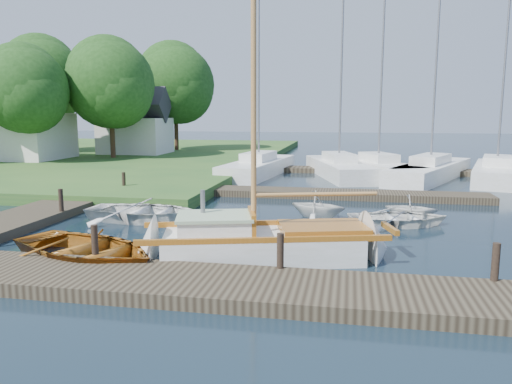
% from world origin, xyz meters
% --- Properties ---
extents(ground, '(160.00, 160.00, 0.00)m').
position_xyz_m(ground, '(0.00, 0.00, 0.00)').
color(ground, black).
rests_on(ground, ground).
extents(near_dock, '(18.00, 2.20, 0.30)m').
position_xyz_m(near_dock, '(0.00, -6.00, 0.15)').
color(near_dock, black).
rests_on(near_dock, ground).
extents(left_dock, '(2.20, 18.00, 0.30)m').
position_xyz_m(left_dock, '(-8.00, 2.00, 0.15)').
color(left_dock, black).
rests_on(left_dock, ground).
extents(far_dock, '(14.00, 1.60, 0.30)m').
position_xyz_m(far_dock, '(2.00, 6.50, 0.15)').
color(far_dock, black).
rests_on(far_dock, ground).
extents(pontoon, '(30.00, 1.60, 0.30)m').
position_xyz_m(pontoon, '(10.00, 16.00, 0.15)').
color(pontoon, black).
rests_on(pontoon, ground).
extents(mooring_post_1, '(0.16, 0.16, 0.80)m').
position_xyz_m(mooring_post_1, '(-3.00, -5.00, 0.70)').
color(mooring_post_1, black).
rests_on(mooring_post_1, near_dock).
extents(mooring_post_2, '(0.16, 0.16, 0.80)m').
position_xyz_m(mooring_post_2, '(1.50, -5.00, 0.70)').
color(mooring_post_2, black).
rests_on(mooring_post_2, near_dock).
extents(mooring_post_3, '(0.16, 0.16, 0.80)m').
position_xyz_m(mooring_post_3, '(6.00, -5.00, 0.70)').
color(mooring_post_3, black).
rests_on(mooring_post_3, near_dock).
extents(mooring_post_4, '(0.16, 0.16, 0.80)m').
position_xyz_m(mooring_post_4, '(-7.00, 0.00, 0.70)').
color(mooring_post_4, black).
rests_on(mooring_post_4, left_dock).
extents(mooring_post_5, '(0.16, 0.16, 0.80)m').
position_xyz_m(mooring_post_5, '(-7.00, 5.00, 0.70)').
color(mooring_post_5, black).
rests_on(mooring_post_5, left_dock).
extents(sailboat, '(7.41, 3.79, 9.83)m').
position_xyz_m(sailboat, '(0.95, -3.35, 0.34)').
color(sailboat, silver).
rests_on(sailboat, ground).
extents(dinghy, '(5.15, 4.44, 0.90)m').
position_xyz_m(dinghy, '(-3.55, -4.50, 0.45)').
color(dinghy, brown).
rests_on(dinghy, ground).
extents(tender_a, '(4.22, 3.07, 0.85)m').
position_xyz_m(tender_a, '(-4.02, 0.36, 0.43)').
color(tender_a, silver).
rests_on(tender_a, ground).
extents(tender_b, '(2.47, 2.28, 1.07)m').
position_xyz_m(tender_b, '(1.87, 2.09, 0.54)').
color(tender_b, silver).
rests_on(tender_b, ground).
extents(tender_c, '(3.71, 2.98, 0.68)m').
position_xyz_m(tender_c, '(4.63, 1.29, 0.34)').
color(tender_c, silver).
rests_on(tender_c, ground).
extents(tender_d, '(2.10, 1.91, 0.95)m').
position_xyz_m(tender_d, '(5.18, 2.55, 0.48)').
color(tender_d, silver).
rests_on(tender_d, ground).
extents(marina_boat_0, '(3.35, 9.16, 10.76)m').
position_xyz_m(marina_boat_0, '(-2.42, 13.63, 0.56)').
color(marina_boat_0, silver).
rests_on(marina_boat_0, ground).
extents(marina_boat_1, '(4.52, 8.87, 11.47)m').
position_xyz_m(marina_boat_1, '(2.34, 13.97, 0.57)').
color(marina_boat_1, silver).
rests_on(marina_boat_1, ground).
extents(marina_boat_2, '(5.05, 7.63, 12.16)m').
position_xyz_m(marina_boat_2, '(4.61, 14.20, 0.59)').
color(marina_boat_2, silver).
rests_on(marina_boat_2, ground).
extents(marina_boat_3, '(6.04, 9.89, 11.37)m').
position_xyz_m(marina_boat_3, '(7.45, 13.60, 0.57)').
color(marina_boat_3, silver).
rests_on(marina_boat_3, ground).
extents(marina_boat_4, '(4.27, 8.38, 10.90)m').
position_xyz_m(marina_boat_4, '(10.89, 13.39, 0.57)').
color(marina_boat_4, silver).
rests_on(marina_boat_4, ground).
extents(house_a, '(6.30, 5.00, 6.29)m').
position_xyz_m(house_a, '(-20.00, 16.00, 2.96)').
color(house_a, silver).
rests_on(house_a, shore).
extents(house_c, '(5.25, 4.00, 5.28)m').
position_xyz_m(house_c, '(-14.00, 22.00, 2.58)').
color(house_c, silver).
rests_on(house_c, shore).
extents(tree_2, '(5.83, 5.75, 7.82)m').
position_xyz_m(tree_2, '(-18.00, 14.05, 5.25)').
color(tree_2, '#332114').
rests_on(tree_2, shore).
extents(tree_3, '(6.41, 6.38, 8.74)m').
position_xyz_m(tree_3, '(-14.00, 18.05, 5.81)').
color(tree_3, '#332114').
rests_on(tree_3, shore).
extents(tree_4, '(7.01, 7.01, 9.66)m').
position_xyz_m(tree_4, '(-22.00, 22.05, 6.37)').
color(tree_4, '#332114').
rests_on(tree_4, shore).
extents(tree_7, '(6.83, 6.83, 9.38)m').
position_xyz_m(tree_7, '(-12.00, 26.05, 6.20)').
color(tree_7, '#332114').
rests_on(tree_7, shore).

